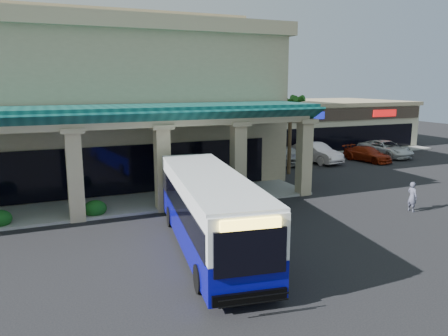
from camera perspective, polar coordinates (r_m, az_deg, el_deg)
name	(u,v)px	position (r m, az deg, el deg)	size (l,w,h in m)	color
ground	(255,233)	(20.72, 4.13, -8.44)	(110.00, 110.00, 0.00)	black
main_building	(52,100)	(33.38, -21.57, 8.21)	(30.80, 14.80, 11.35)	tan
arcade	(62,161)	(24.50, -20.42, 0.84)	(30.00, 6.20, 5.70)	#0B4746
strip_mall	(302,123)	(49.56, 10.10, 5.78)	(22.50, 12.50, 4.90)	beige
palm_0	(290,131)	(33.49, 8.61, 4.78)	(2.40, 2.40, 6.60)	#1A5215
palm_1	(281,132)	(36.60, 7.47, 4.72)	(2.40, 2.40, 5.80)	#1A5215
broadleaf_tree	(234,132)	(40.16, 1.35, 4.66)	(2.60, 2.60, 4.81)	#104712
transit_bus	(209,212)	(18.30, -1.91, -5.82)	(2.66, 11.45, 3.20)	#07088A
pedestrian	(412,197)	(25.87, 23.37, -3.46)	(0.60, 0.39, 1.65)	#47495D
car_silver	(288,155)	(38.09, 8.36, 1.68)	(1.78, 4.43, 1.51)	#A5A5A5
car_white	(316,153)	(39.18, 11.87, 1.98)	(1.82, 5.21, 1.72)	white
car_red	(367,154)	(40.86, 18.22, 1.74)	(1.84, 4.52, 1.31)	maroon
car_gray	(385,149)	(43.94, 20.32, 2.37)	(2.54, 5.50, 1.53)	silver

